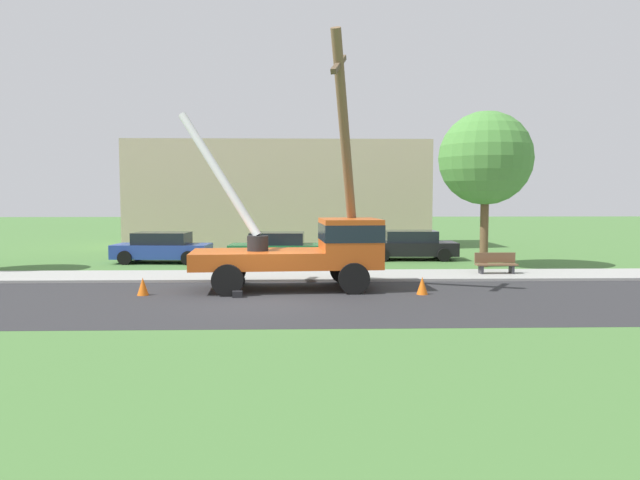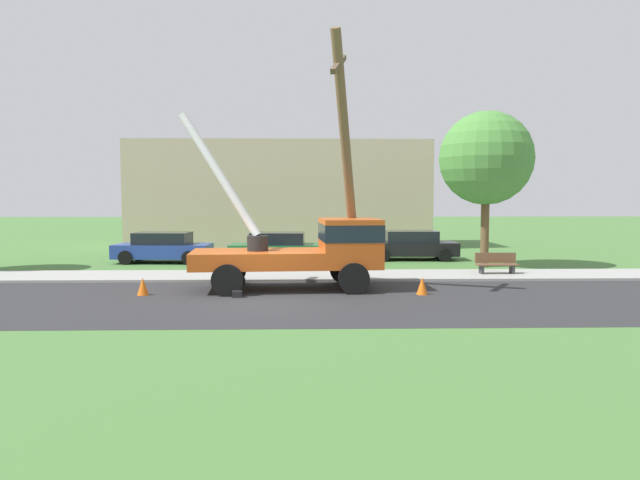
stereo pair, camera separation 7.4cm
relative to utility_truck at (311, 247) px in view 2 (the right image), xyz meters
name	(u,v)px [view 2 (the right image)]	position (x,y,z in m)	size (l,w,h in m)	color
ground_plane	(280,258)	(-1.45, 9.73, -1.41)	(120.00, 120.00, 0.00)	#477538
road_asphalt	(263,301)	(-1.45, -2.27, -1.40)	(80.00, 7.58, 0.01)	#2B2B2D
sidewalk_strip	(273,276)	(-1.45, 2.95, -1.36)	(80.00, 2.85, 0.10)	#9E9E99
utility_truck	(311,247)	(0.00, 0.00, 0.00)	(6.91, 3.21, 5.98)	#C65119
leaning_utility_pole	(347,163)	(1.19, 0.10, 2.79)	(1.40, 4.33, 8.25)	brown
traffic_cone_ahead	(422,286)	(3.49, -1.26, -1.13)	(0.36, 0.36, 0.56)	orange
traffic_cone_behind	(143,286)	(-5.30, -1.17, -1.13)	(0.36, 0.36, 0.56)	orange
parked_sedan_blue	(163,247)	(-6.85, 8.01, -0.70)	(4.51, 2.20, 1.42)	#263F99
parked_sedan_green	(278,248)	(-1.48, 7.79, -0.70)	(4.47, 2.13, 1.42)	#1E6638
parked_sedan_black	(411,245)	(4.98, 8.97, -0.70)	(4.45, 2.11, 1.42)	black
park_bench	(496,264)	(7.24, 3.02, -0.95)	(1.60, 0.45, 0.90)	brown
roadside_tree_far	(486,159)	(7.67, 5.97, 3.33)	(4.06, 4.06, 6.78)	brown
lowrise_building_backdrop	(281,195)	(-1.73, 17.54, 1.79)	(18.00, 6.00, 6.40)	#C6B293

